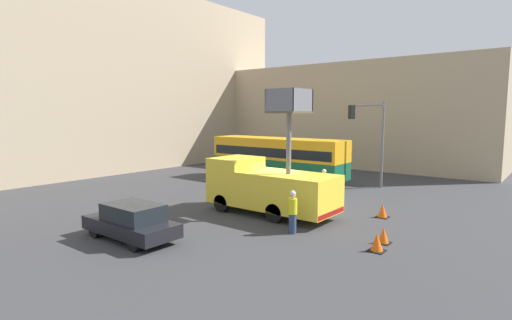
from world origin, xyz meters
The scene contains 12 objects.
ground_plane centered at (0.00, 0.00, 0.00)m, with size 120.00×120.00×0.00m, color #38383A.
building_backdrop_far centered at (0.00, 22.70, 8.19)m, with size 44.00×10.00×16.37m.
building_backdrop_side centered at (21.55, 5.77, 4.92)m, with size 10.00×28.00×9.83m.
utility_truck centered at (-1.33, -0.05, 1.49)m, with size 2.58×6.78×6.28m.
city_bus centered at (7.17, 5.36, 1.93)m, with size 2.55×10.84×3.27m.
traffic_light_pole centered at (8.48, -1.44, 4.00)m, with size 2.83×2.58×5.96m.
road_worker_near_truck centered at (-3.41, -2.85, 0.94)m, with size 0.38×0.38×1.87m.
road_worker_directing centered at (3.02, -0.86, 0.96)m, with size 0.38×0.38×1.91m.
traffic_cone_near_truck centered at (1.59, -4.91, 0.32)m, with size 0.60×0.60×0.69m.
traffic_cone_mid_road centered at (-2.27, -6.40, 0.30)m, with size 0.55×0.55×0.63m.
traffic_cone_far_side centered at (-3.34, -6.55, 0.32)m, with size 0.60×0.60×0.69m.
parked_car_curbside centered at (-8.17, 1.85, 0.76)m, with size 1.82×4.37×1.50m.
Camera 1 is at (-17.48, -11.90, 5.13)m, focal length 28.00 mm.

